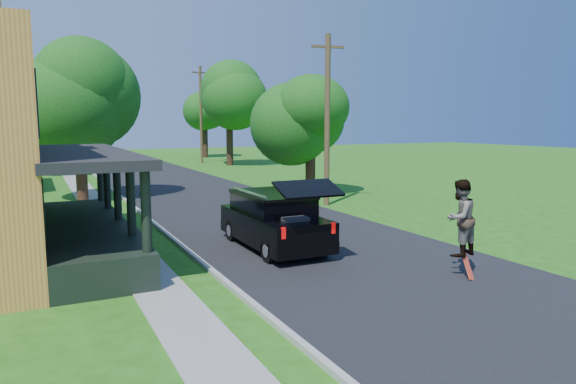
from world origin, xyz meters
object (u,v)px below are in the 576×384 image
tree_right_near (310,112)px  utility_pole_near (327,118)px  black_suv (274,220)px  skateboarder (460,218)px

tree_right_near → utility_pole_near: 4.05m
tree_right_near → utility_pole_near: utility_pole_near is taller
black_suv → tree_right_near: 13.21m
black_suv → utility_pole_near: 9.50m
black_suv → skateboarder: 5.73m
tree_right_near → skateboarder: bearing=-104.6°
utility_pole_near → skateboarder: bearing=-91.4°
skateboarder → tree_right_near: (4.01, 15.35, 3.04)m
skateboarder → utility_pole_near: bearing=-117.6°
black_suv → skateboarder: (3.07, -4.80, 0.62)m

